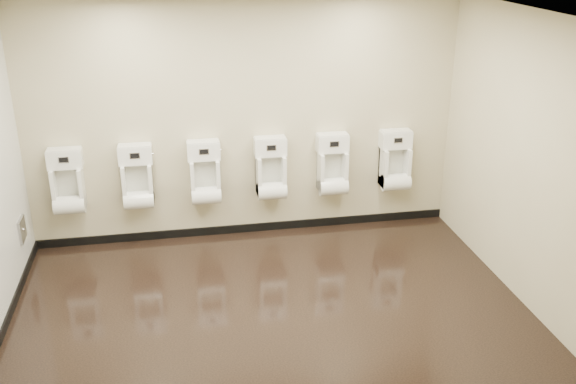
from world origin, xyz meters
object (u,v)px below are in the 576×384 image
at_px(access_panel, 22,230).
at_px(urinal_3, 271,173).
at_px(urinal_0, 68,186).
at_px(urinal_4, 332,169).
at_px(urinal_1, 138,181).
at_px(urinal_5, 395,165).
at_px(urinal_2, 205,177).

distance_m(access_panel, urinal_3, 2.80).
bearing_deg(urinal_0, urinal_4, 0.00).
relative_size(urinal_1, urinal_5, 1.00).
xyz_separation_m(urinal_0, urinal_1, (0.76, 0.00, 0.00)).
distance_m(urinal_1, urinal_3, 1.54).
bearing_deg(urinal_1, urinal_5, 0.00).
bearing_deg(urinal_2, urinal_1, 180.00).
relative_size(urinal_0, urinal_2, 1.00).
height_order(access_panel, urinal_3, urinal_3).
bearing_deg(urinal_3, urinal_5, 0.00).
bearing_deg(urinal_0, urinal_1, 0.00).
distance_m(urinal_3, urinal_4, 0.75).
bearing_deg(urinal_4, access_panel, -173.13).
bearing_deg(access_panel, urinal_0, 42.80).
relative_size(access_panel, urinal_3, 0.35).
xyz_separation_m(urinal_2, urinal_4, (1.52, 0.00, 0.00)).
distance_m(urinal_4, urinal_5, 0.79).
relative_size(access_panel, urinal_4, 0.35).
distance_m(urinal_1, urinal_5, 3.07).
height_order(urinal_1, urinal_5, same).
bearing_deg(access_panel, urinal_1, 19.14).
bearing_deg(urinal_0, access_panel, -137.20).
height_order(urinal_0, urinal_3, same).
distance_m(access_panel, urinal_5, 4.32).
height_order(access_panel, urinal_0, urinal_0).
relative_size(urinal_1, urinal_3, 1.00).
xyz_separation_m(urinal_0, urinal_4, (3.05, 0.00, 0.00)).
height_order(urinal_0, urinal_5, same).
height_order(access_panel, urinal_5, urinal_5).
bearing_deg(urinal_3, urinal_4, 0.00).
bearing_deg(urinal_5, urinal_1, 180.00).
height_order(urinal_2, urinal_4, same).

